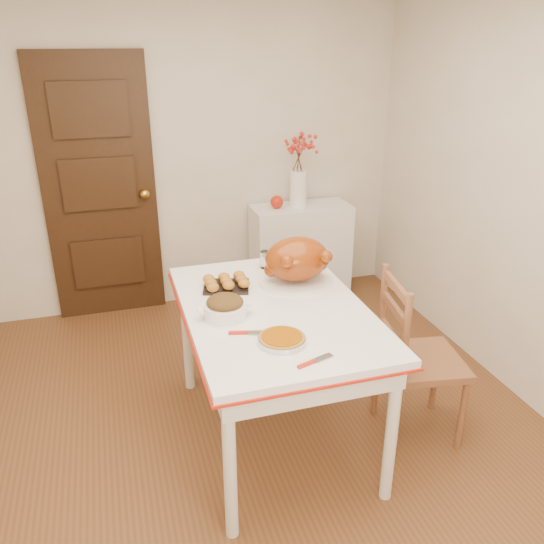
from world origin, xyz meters
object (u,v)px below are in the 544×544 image
object	(u,v)px
sideboard	(300,252)
pumpkin_pie	(282,338)
chair_oak	(422,357)
kitchen_table	(275,374)
turkey_platter	(297,262)

from	to	relation	value
sideboard	pumpkin_pie	size ratio (longest dim) A/B	3.69
pumpkin_pie	chair_oak	bearing A→B (deg)	10.65
chair_oak	sideboard	bearing A→B (deg)	10.75
kitchen_table	pumpkin_pie	distance (m)	0.57
sideboard	turkey_platter	size ratio (longest dim) A/B	1.93
sideboard	turkey_platter	xyz separation A→B (m)	(-0.56, -1.48, 0.55)
chair_oak	pumpkin_pie	size ratio (longest dim) A/B	4.39
sideboard	pumpkin_pie	distance (m)	2.29
sideboard	kitchen_table	xyz separation A→B (m)	(-0.77, -1.73, 0.00)
sideboard	kitchen_table	size ratio (longest dim) A/B	0.60
sideboard	pumpkin_pie	bearing A→B (deg)	-111.98
turkey_platter	kitchen_table	bearing A→B (deg)	-150.53
sideboard	turkey_platter	distance (m)	1.67
chair_oak	pumpkin_pie	world-z (taller)	chair_oak
sideboard	pumpkin_pie	world-z (taller)	pumpkin_pie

